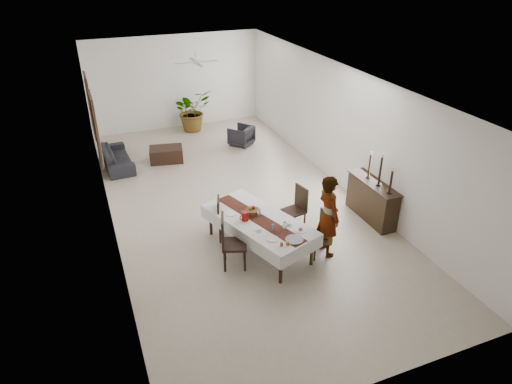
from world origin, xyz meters
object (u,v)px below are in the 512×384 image
object	(u,v)px
dining_table_top	(259,220)
sofa	(117,157)
red_pitcher	(245,216)
woman	(328,216)
sideboard_body	(372,201)

from	to	relation	value
dining_table_top	sofa	distance (m)	5.94
red_pitcher	sofa	distance (m)	5.79
red_pitcher	dining_table_top	bearing A→B (deg)	-11.46
woman	sideboard_body	world-z (taller)	woman
woman	dining_table_top	bearing A→B (deg)	62.39
red_pitcher	woman	bearing A→B (deg)	-23.94
woman	sofa	xyz separation A→B (m)	(-3.59, 6.09, -0.62)
red_pitcher	sofa	size ratio (longest dim) A/B	0.11
dining_table_top	red_pitcher	distance (m)	0.32
sideboard_body	sofa	bearing A→B (deg)	135.07
red_pitcher	sideboard_body	xyz separation A→B (m)	(3.25, 0.14, -0.39)
dining_table_top	sideboard_body	bearing A→B (deg)	-15.76
sideboard_body	sofa	world-z (taller)	sideboard_body
dining_table_top	woman	size ratio (longest dim) A/B	1.32
dining_table_top	sofa	xyz separation A→B (m)	(-2.31, 5.45, -0.44)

